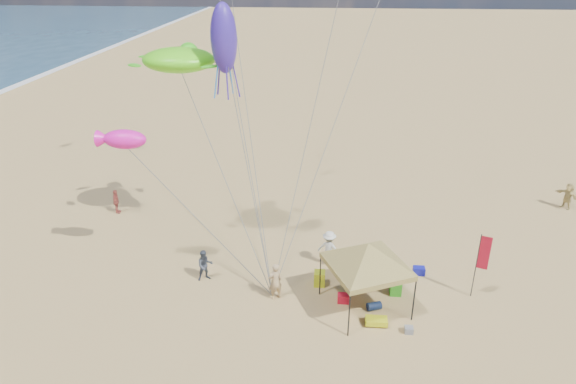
% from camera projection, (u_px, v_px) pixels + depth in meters
% --- Properties ---
extents(ground, '(280.00, 280.00, 0.00)m').
position_uv_depth(ground, '(282.00, 303.00, 22.39)').
color(ground, tan).
rests_on(ground, ground).
extents(canopy_tent, '(5.40, 5.40, 3.66)m').
position_uv_depth(canopy_tent, '(368.00, 246.00, 20.91)').
color(canopy_tent, black).
rests_on(canopy_tent, ground).
extents(feather_flag, '(0.46, 0.19, 3.17)m').
position_uv_depth(feather_flag, '(482.00, 257.00, 21.92)').
color(feather_flag, black).
rests_on(feather_flag, ground).
extents(cooler_red, '(0.54, 0.38, 0.38)m').
position_uv_depth(cooler_red, '(344.00, 298.00, 22.41)').
color(cooler_red, red).
rests_on(cooler_red, ground).
extents(cooler_blue, '(0.54, 0.38, 0.38)m').
position_uv_depth(cooler_blue, '(419.00, 271.00, 24.37)').
color(cooler_blue, '#13159A').
rests_on(cooler_blue, ground).
extents(bag_navy, '(0.69, 0.54, 0.36)m').
position_uv_depth(bag_navy, '(374.00, 306.00, 21.93)').
color(bag_navy, '#0C1A39').
rests_on(bag_navy, ground).
extents(bag_orange, '(0.54, 0.69, 0.36)m').
position_uv_depth(bag_orange, '(339.00, 258.00, 25.37)').
color(bag_orange, '#CB900B').
rests_on(bag_orange, ground).
extents(chair_green, '(0.50, 0.50, 0.70)m').
position_uv_depth(chair_green, '(396.00, 287.00, 22.89)').
color(chair_green, green).
rests_on(chair_green, ground).
extents(chair_yellow, '(0.50, 0.50, 0.70)m').
position_uv_depth(chair_yellow, '(320.00, 278.00, 23.51)').
color(chair_yellow, '#C5D617').
rests_on(chair_yellow, ground).
extents(crate_grey, '(0.34, 0.30, 0.28)m').
position_uv_depth(crate_grey, '(409.00, 330.00, 20.59)').
color(crate_grey, slate).
rests_on(crate_grey, ground).
extents(beach_cart, '(0.90, 0.50, 0.24)m').
position_uv_depth(beach_cart, '(376.00, 321.00, 21.00)').
color(beach_cart, '#BDC315').
rests_on(beach_cart, ground).
extents(person_near_a, '(0.77, 0.71, 1.77)m').
position_uv_depth(person_near_a, '(275.00, 281.00, 22.38)').
color(person_near_a, tan).
rests_on(person_near_a, ground).
extents(person_near_b, '(0.93, 0.85, 1.54)m').
position_uv_depth(person_near_b, '(205.00, 265.00, 23.74)').
color(person_near_b, '#373E4B').
rests_on(person_near_b, ground).
extents(person_near_c, '(1.31, 0.97, 1.81)m').
position_uv_depth(person_near_c, '(329.00, 248.00, 24.87)').
color(person_near_c, silver).
rests_on(person_near_c, ground).
extents(person_far_a, '(0.49, 0.91, 1.47)m').
position_uv_depth(person_far_a, '(116.00, 202.00, 29.98)').
color(person_far_a, '#A3473E').
rests_on(person_far_a, ground).
extents(person_far_c, '(1.21, 1.53, 1.63)m').
position_uv_depth(person_far_c, '(568.00, 196.00, 30.52)').
color(person_far_c, tan).
rests_on(person_far_c, ground).
extents(turtle_kite, '(3.82, 3.28, 1.12)m').
position_uv_depth(turtle_kite, '(179.00, 60.00, 23.43)').
color(turtle_kite, '#60F618').
rests_on(turtle_kite, ground).
extents(fish_kite, '(2.10, 1.50, 0.84)m').
position_uv_depth(fish_kite, '(125.00, 139.00, 21.95)').
color(fish_kite, '#F916B3').
rests_on(fish_kite, ground).
extents(squid_kite, '(1.50, 1.50, 2.98)m').
position_uv_depth(squid_kite, '(224.00, 38.00, 21.87)').
color(squid_kite, '#3A24A3').
rests_on(squid_kite, ground).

